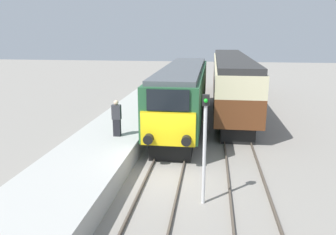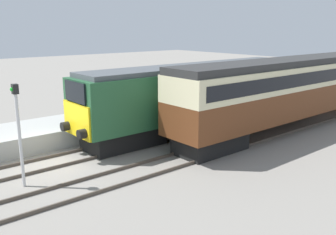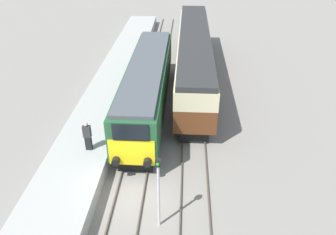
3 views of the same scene
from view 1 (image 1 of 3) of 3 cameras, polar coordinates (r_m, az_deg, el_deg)
ground_plane at (r=14.13m, az=-0.67°, el=-10.35°), size 120.00×120.00×0.00m
platform_left at (r=22.02m, az=-6.17°, el=-0.02°), size 3.50×50.00×0.93m
rails_near_track at (r=18.73m, az=1.55°, el=-3.79°), size 1.51×60.00×0.14m
rails_far_track at (r=18.70m, az=11.99°, el=-4.15°), size 1.50×60.00×0.14m
locomotive at (r=21.85m, az=2.64°, el=4.53°), size 2.70×15.57×3.86m
passenger_carriage at (r=27.57m, az=10.87°, el=7.11°), size 2.75×20.59×4.19m
person_on_platform at (r=16.41m, az=-8.93°, el=-0.12°), size 0.44×0.26×1.83m
signal_post at (r=11.30m, az=6.41°, el=-4.09°), size 0.24×0.28×3.96m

